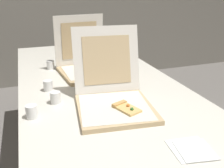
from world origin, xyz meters
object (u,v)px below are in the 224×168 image
cup_white_far (51,65)px  cup_white_mid (48,86)px  pizza_box_middle (86,65)px  pizza_box_front (113,97)px  table (100,91)px  napkin_pile (192,150)px  cup_white_near_center (55,98)px  cup_white_near_left (32,112)px

cup_white_far → cup_white_mid: bearing=-98.3°
pizza_box_middle → cup_white_far: (-0.22, 0.15, -0.02)m
cup_white_mid → pizza_box_front: bearing=-47.8°
table → pizza_box_front: 0.33m
cup_white_far → napkin_pile: bearing=-71.7°
cup_white_near_center → cup_white_far: 0.57m
cup_white_near_left → cup_white_far: size_ratio=1.00×
cup_white_mid → cup_white_near_left: bearing=-109.3°
pizza_box_middle → cup_white_near_left: 0.66m
table → napkin_pile: (0.13, -0.74, 0.05)m
napkin_pile → pizza_box_middle: bearing=98.8°
cup_white_near_center → cup_white_far: size_ratio=1.00×
cup_white_near_left → pizza_box_front: bearing=-2.3°
cup_white_near_left → napkin_pile: 0.69m
pizza_box_front → pizza_box_middle: (0.00, 0.55, 0.00)m
pizza_box_front → cup_white_near_center: bearing=160.4°
table → cup_white_near_left: bearing=-144.0°
table → cup_white_near_center: (-0.29, -0.18, 0.07)m
cup_white_near_left → cup_white_far: 0.71m
pizza_box_middle → cup_white_mid: 0.37m
pizza_box_middle → napkin_pile: 0.99m
table → cup_white_far: bearing=122.0°
table → cup_white_mid: cup_white_mid is taller
napkin_pile → cup_white_near_left: bearing=140.4°
pizza_box_front → napkin_pile: 0.46m
table → cup_white_mid: 0.31m
cup_white_near_left → cup_white_mid: 0.31m
cup_white_mid → napkin_pile: 0.85m
table → pizza_box_middle: 0.26m
pizza_box_front → cup_white_mid: size_ratio=7.99×
table → cup_white_near_center: bearing=-148.1°
table → cup_white_near_center: size_ratio=36.91×
pizza_box_front → cup_white_mid: bearing=139.3°
pizza_box_front → napkin_pile: bearing=-63.3°
cup_white_near_center → cup_white_mid: same height
pizza_box_front → pizza_box_middle: bearing=97.0°
pizza_box_middle → cup_white_near_left: (-0.38, -0.53, -0.02)m
pizza_box_middle → napkin_pile: bearing=-87.3°
table → pizza_box_middle: (-0.02, 0.24, 0.10)m
pizza_box_front → table: bearing=92.9°
cup_white_near_center → napkin_pile: cup_white_near_center is taller
cup_white_far → cup_white_near_left: bearing=-103.1°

